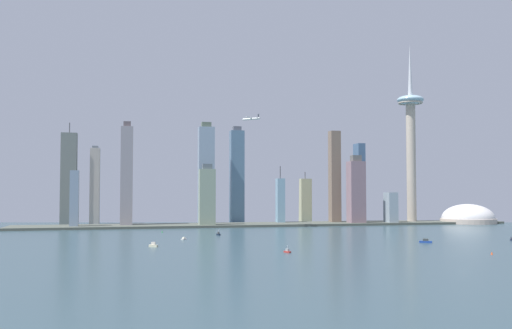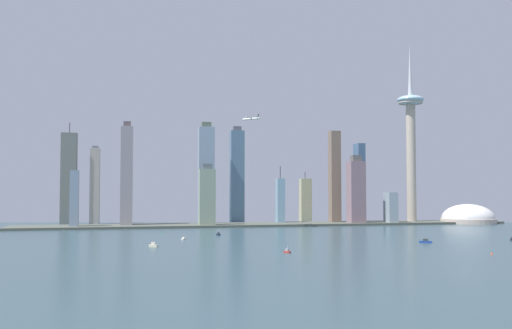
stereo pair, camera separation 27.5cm
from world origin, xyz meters
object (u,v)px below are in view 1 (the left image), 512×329
Objects in this scene: stadium_dome at (468,219)px; channel_buoy_0 at (492,253)px; skyscraper_8 at (74,199)px; skyscraper_9 at (95,186)px; skyscraper_3 at (237,176)px; channel_buoy_1 at (162,232)px; boat_4 at (184,239)px; airplane at (251,119)px; boat_1 at (511,239)px; boat_0 at (426,241)px; boat_5 at (153,245)px; skyscraper_6 at (207,197)px; boat_3 at (287,251)px; skyscraper_4 at (69,179)px; skyscraper_13 at (396,190)px; skyscraper_11 at (335,177)px; skyscraper_1 at (280,201)px; boat_2 at (218,234)px; skyscraper_7 at (206,175)px; skyscraper_10 at (391,208)px; skyscraper_2 at (305,201)px; skyscraper_12 at (359,183)px; observation_tower at (411,132)px; skyscraper_5 at (127,176)px.

channel_buoy_0 is (-264.97, -432.83, -6.30)m from stadium_dome.
skyscraper_9 is (23.52, 106.34, 21.38)m from skyscraper_8.
skyscraper_3 reaches higher than channel_buoy_1.
airplane is at bearing -7.63° from boat_4.
channel_buoy_0 is (-111.99, -120.50, 0.02)m from boat_1.
skyscraper_3 is at bearing 52.81° from channel_buoy_1.
boat_5 reaches higher than boat_0.
skyscraper_6 is 377.36m from boat_3.
skyscraper_3 is 12.63× the size of boat_0.
skyscraper_4 reaches higher than boat_5.
skyscraper_13 is at bearing -28.57° from boat_4.
boat_3 is at bearing -95.19° from skyscraper_3.
channel_buoy_0 is at bearing -93.82° from skyscraper_11.
skyscraper_1 is at bearing -9.56° from boat_4.
boat_2 is (-138.34, -207.11, -37.11)m from skyscraper_1.
skyscraper_7 reaches higher than channel_buoy_0.
skyscraper_9 is 1.07× the size of skyscraper_13.
skyscraper_11 is at bearing 3.16° from skyscraper_8.
skyscraper_11 is at bearing 86.18° from channel_buoy_0.
skyscraper_10 is (508.02, -10.58, -16.55)m from skyscraper_8.
skyscraper_7 reaches higher than boat_2.
boat_3 is 180.04m from channel_buoy_0.
skyscraper_1 is (-327.51, 40.17, 31.13)m from stadium_dome.
skyscraper_11 is 464.64m from boat_5.
boat_2 is (166.18, -280.42, -63.22)m from skyscraper_9.
skyscraper_12 is at bearing -21.02° from skyscraper_2.
stadium_dome is 133.18m from skyscraper_13.
boat_5 is at bearing -145.08° from observation_tower.
observation_tower reaches higher than skyscraper_10.
skyscraper_7 reaches higher than boat_4.
skyscraper_13 is (353.29, 18.52, -24.10)m from skyscraper_7.
skyscraper_2 is 1.04× the size of skyscraper_8.
boat_5 is at bearing -105.98° from skyscraper_7.
skyscraper_11 is 20.10× the size of boat_3.
boat_4 is (-514.59, -218.80, -6.52)m from stadium_dome.
skyscraper_2 is at bearing 160.02° from observation_tower.
skyscraper_5 is 132.04m from skyscraper_7.
observation_tower reaches higher than airplane.
boat_1 is (297.98, -368.57, -81.51)m from skyscraper_7.
observation_tower reaches higher than skyscraper_12.
boat_3 is (-436.16, -377.07, -6.27)m from stadium_dome.
stadium_dome is at bearing 1.33° from skyscraper_10.
skyscraper_2 is 75.15m from skyscraper_11.
skyscraper_9 reaches higher than boat_5.
skyscraper_12 is (474.59, 41.35, 26.22)m from skyscraper_8.
skyscraper_10 is at bearing -155.69° from observation_tower.
skyscraper_1 reaches higher than skyscraper_10.
boat_2 is (-312.87, 145.39, 0.34)m from boat_1.
boat_2 is (-231.85, -197.33, -77.59)m from skyscraper_11.
skyscraper_4 is at bearing -160.98° from boat_2.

